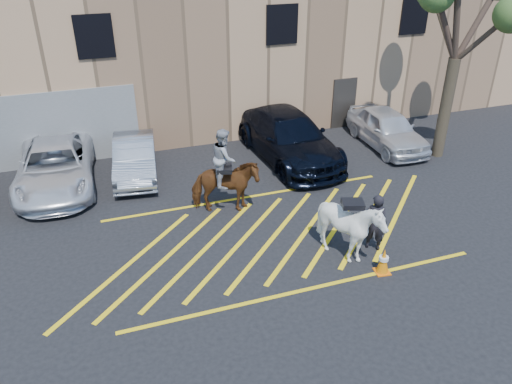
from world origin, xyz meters
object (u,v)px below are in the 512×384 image
object	(u,v)px
saddled_white	(350,228)
tree	(465,2)
car_white_pickup	(55,166)
car_blue_suv	(288,136)
mounted_bay	(225,180)
car_white_suv	(387,128)
traffic_cone	(383,261)
car_silver_sedan	(135,157)
handler	(375,222)

from	to	relation	value
saddled_white	tree	size ratio (longest dim) A/B	0.29
car_white_pickup	car_blue_suv	bearing A→B (deg)	0.14
car_white_pickup	mounted_bay	distance (m)	6.17
car_blue_suv	tree	bearing A→B (deg)	-20.71
car_white_suv	tree	distance (m)	5.35
saddled_white	tree	world-z (taller)	tree
car_white_pickup	tree	bearing A→B (deg)	-5.71
mounted_bay	traffic_cone	bearing A→B (deg)	-55.13
car_silver_sedan	saddled_white	xyz separation A→B (m)	(4.81, -7.10, 0.28)
car_blue_suv	traffic_cone	xyz separation A→B (m)	(-0.38, -7.52, -0.51)
car_blue_suv	mounted_bay	xyz separation A→B (m)	(-3.42, -3.17, 0.25)
car_silver_sedan	mounted_bay	world-z (taller)	mounted_bay
mounted_bay	saddled_white	bearing A→B (deg)	-54.71
car_white_suv	mounted_bay	distance (m)	8.18
handler	tree	bearing A→B (deg)	-99.76
car_silver_sedan	tree	size ratio (longest dim) A/B	0.56
car_white_pickup	car_silver_sedan	size ratio (longest dim) A/B	1.30
handler	saddled_white	xyz separation A→B (m)	(-0.90, -0.20, 0.11)
car_silver_sedan	traffic_cone	world-z (taller)	car_silver_sedan
car_blue_suv	car_white_suv	distance (m)	4.22
car_silver_sedan	handler	bearing A→B (deg)	-43.33
handler	traffic_cone	distance (m)	1.22
mounted_bay	car_white_pickup	bearing A→B (deg)	144.63
car_white_pickup	car_blue_suv	xyz separation A→B (m)	(8.44, -0.39, 0.13)
handler	traffic_cone	bearing A→B (deg)	113.05
car_white_suv	mounted_bay	size ratio (longest dim) A/B	1.59
traffic_cone	handler	bearing A→B (deg)	72.65
car_silver_sedan	car_blue_suv	distance (m)	5.78
tree	car_blue_suv	bearing A→B (deg)	163.11
car_white_pickup	traffic_cone	bearing A→B (deg)	-41.72
car_silver_sedan	car_white_suv	size ratio (longest dim) A/B	0.94
car_blue_suv	handler	bearing A→B (deg)	-94.28
saddled_white	car_silver_sedan	bearing A→B (deg)	124.13
saddled_white	traffic_cone	world-z (taller)	saddled_white
mounted_bay	traffic_cone	xyz separation A→B (m)	(3.03, -4.35, -0.76)
car_white_suv	saddled_white	world-z (taller)	saddled_white
saddled_white	traffic_cone	distance (m)	1.19
car_silver_sedan	mounted_bay	distance (m)	4.32
mounted_bay	tree	distance (m)	10.25
car_white_pickup	traffic_cone	distance (m)	11.30
car_white_suv	saddled_white	bearing A→B (deg)	-127.10
mounted_bay	saddled_white	xyz separation A→B (m)	(2.47, -3.49, -0.16)
car_blue_suv	mounted_bay	distance (m)	4.67
car_white_pickup	car_white_suv	xyz separation A→B (m)	(12.65, -0.62, 0.01)
car_white_pickup	traffic_cone	size ratio (longest dim) A/B	7.35
car_white_pickup	traffic_cone	xyz separation A→B (m)	(8.05, -7.92, -0.38)
saddled_white	handler	bearing A→B (deg)	12.46
car_blue_suv	tree	world-z (taller)	tree
car_white_suv	tree	world-z (taller)	tree
car_white_pickup	car_blue_suv	distance (m)	8.45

